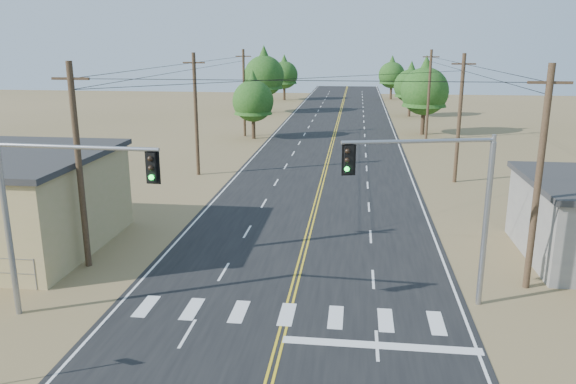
# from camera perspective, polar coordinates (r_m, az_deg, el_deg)

# --- Properties ---
(road) EXTENTS (15.00, 200.00, 0.02)m
(road) POSITION_cam_1_polar(r_m,az_deg,el_deg) (44.17, 3.42, 0.83)
(road) COLOR black
(road) RESTS_ON ground
(utility_pole_left_near) EXTENTS (1.80, 0.30, 10.00)m
(utility_pole_left_near) POSITION_cam_1_polar(r_m,az_deg,el_deg) (28.58, -20.46, 2.52)
(utility_pole_left_near) COLOR #4C3826
(utility_pole_left_near) RESTS_ON ground
(utility_pole_left_mid) EXTENTS (1.80, 0.30, 10.00)m
(utility_pole_left_mid) POSITION_cam_1_polar(r_m,az_deg,el_deg) (46.97, -9.33, 7.85)
(utility_pole_left_mid) COLOR #4C3826
(utility_pole_left_mid) RESTS_ON ground
(utility_pole_left_far) EXTENTS (1.80, 0.30, 10.00)m
(utility_pole_left_far) POSITION_cam_1_polar(r_m,az_deg,el_deg) (66.30, -4.49, 10.06)
(utility_pole_left_far) COLOR #4C3826
(utility_pole_left_far) RESTS_ON ground
(utility_pole_right_near) EXTENTS (1.80, 0.30, 10.00)m
(utility_pole_right_near) POSITION_cam_1_polar(r_m,az_deg,el_deg) (26.60, 24.11, 1.28)
(utility_pole_right_near) COLOR #4C3826
(utility_pole_right_near) RESTS_ON ground
(utility_pole_right_mid) EXTENTS (1.80, 0.30, 10.00)m
(utility_pole_right_mid) POSITION_cam_1_polar(r_m,az_deg,el_deg) (45.80, 17.02, 7.22)
(utility_pole_right_mid) COLOR #4C3826
(utility_pole_right_mid) RESTS_ON ground
(utility_pole_right_far) EXTENTS (1.80, 0.30, 10.00)m
(utility_pole_right_far) POSITION_cam_1_polar(r_m,az_deg,el_deg) (65.48, 14.11, 9.59)
(utility_pole_right_far) COLOR #4C3826
(utility_pole_right_far) RESTS_ON ground
(signal_mast_left) EXTENTS (6.64, 0.67, 7.26)m
(signal_mast_left) POSITION_cam_1_polar(r_m,az_deg,el_deg) (23.43, -23.11, -0.75)
(signal_mast_left) COLOR gray
(signal_mast_left) RESTS_ON ground
(signal_mast_right) EXTENTS (6.11, 1.76, 7.30)m
(signal_mast_right) POSITION_cam_1_polar(r_m,az_deg,el_deg) (23.37, 15.75, -0.14)
(signal_mast_right) COLOR gray
(signal_mast_right) RESTS_ON ground
(tree_left_near) EXTENTS (4.69, 4.69, 7.82)m
(tree_left_near) POSITION_cam_1_polar(r_m,az_deg,el_deg) (64.56, -3.58, 9.64)
(tree_left_near) COLOR #3F2D1E
(tree_left_near) RESTS_ON ground
(tree_left_mid) EXTENTS (6.20, 6.20, 10.34)m
(tree_left_mid) POSITION_cam_1_polar(r_m,az_deg,el_deg) (88.53, -2.45, 12.12)
(tree_left_mid) COLOR #3F2D1E
(tree_left_mid) RESTS_ON ground
(tree_left_far) EXTENTS (5.13, 5.13, 8.55)m
(tree_left_far) POSITION_cam_1_polar(r_m,az_deg,el_deg) (108.23, -0.38, 12.08)
(tree_left_far) COLOR #3F2D1E
(tree_left_far) RESTS_ON ground
(tree_right_near) EXTENTS (5.60, 5.60, 9.34)m
(tree_right_near) POSITION_cam_1_polar(r_m,az_deg,el_deg) (69.17, 13.75, 10.38)
(tree_right_near) COLOR #3F2D1E
(tree_right_near) RESTS_ON ground
(tree_right_mid) EXTENTS (4.89, 4.89, 8.15)m
(tree_right_mid) POSITION_cam_1_polar(r_m,az_deg,el_deg) (85.92, 12.37, 10.81)
(tree_right_mid) COLOR #3F2D1E
(tree_right_mid) RESTS_ON ground
(tree_right_far) EXTENTS (5.01, 5.01, 8.35)m
(tree_right_far) POSITION_cam_1_polar(r_m,az_deg,el_deg) (111.58, 10.50, 11.87)
(tree_right_far) COLOR #3F2D1E
(tree_right_far) RESTS_ON ground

